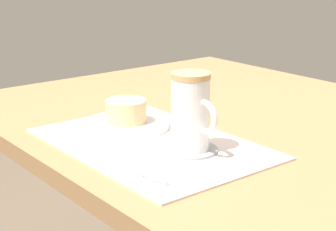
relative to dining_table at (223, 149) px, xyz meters
name	(u,v)px	position (x,y,z in m)	size (l,w,h in m)	color
dining_table	(223,149)	(0.00, 0.00, 0.00)	(1.08, 0.91, 0.76)	#997047
placemat	(151,144)	(0.06, -0.25, 0.08)	(0.45, 0.30, 0.00)	silver
pastry_plate	(126,125)	(-0.05, -0.23, 0.09)	(0.18, 0.18, 0.01)	white
pastry	(126,111)	(-0.05, -0.23, 0.12)	(0.08, 0.08, 0.05)	#E5BC7F
coffee_coaster	(190,150)	(0.14, -0.22, 0.09)	(0.10, 0.10, 0.01)	#99999E
coffee_mug	(191,112)	(0.14, -0.22, 0.16)	(0.10, 0.07, 0.14)	white
teaspoon	(139,172)	(0.17, -0.36, 0.09)	(0.01, 0.01, 0.13)	silver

